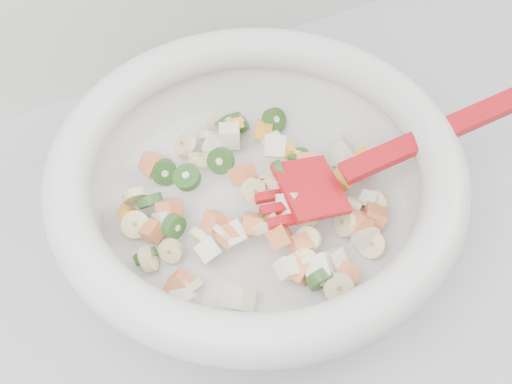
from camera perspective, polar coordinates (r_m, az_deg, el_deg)
name	(u,v)px	position (r m, az deg, el deg)	size (l,w,h in m)	color
mixing_bowl	(257,184)	(0.62, 0.06, 0.69)	(0.49, 0.40, 0.12)	silver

